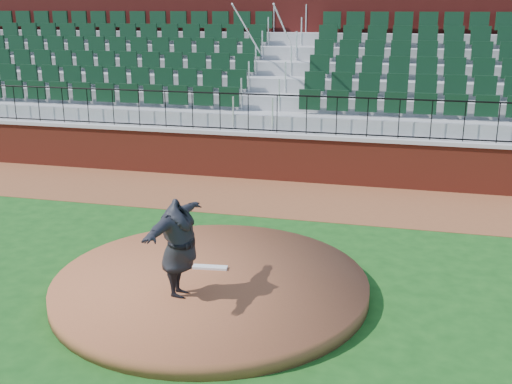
{
  "coord_description": "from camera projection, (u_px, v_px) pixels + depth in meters",
  "views": [
    {
      "loc": [
        2.59,
        -8.94,
        4.54
      ],
      "look_at": [
        0.0,
        1.5,
        1.3
      ],
      "focal_mm": 43.42,
      "sensor_mm": 36.0,
      "label": 1
    }
  ],
  "objects": [
    {
      "name": "warning_track",
      "position": [
        294.0,
        198.0,
        15.23
      ],
      "size": [
        34.0,
        3.2,
        0.01
      ],
      "primitive_type": "cube",
      "color": "brown",
      "rests_on": "ground"
    },
    {
      "name": "pitching_rubber",
      "position": [
        210.0,
        267.0,
        10.54
      ],
      "size": [
        0.61,
        0.22,
        0.04
      ],
      "primitive_type": "cube",
      "rotation": [
        0.0,
        0.0,
        0.12
      ],
      "color": "silver",
      "rests_on": "pitchers_mound"
    },
    {
      "name": "seating_stands",
      "position": [
        322.0,
        84.0,
        18.59
      ],
      "size": [
        34.0,
        5.1,
        4.6
      ],
      "primitive_type": null,
      "color": "gray",
      "rests_on": "ground"
    },
    {
      "name": "wall_cap",
      "position": [
        306.0,
        136.0,
        16.36
      ],
      "size": [
        34.0,
        0.45,
        0.1
      ],
      "primitive_type": "cube",
      "color": "#B7B7B7",
      "rests_on": "field_wall"
    },
    {
      "name": "wall_railing",
      "position": [
        307.0,
        115.0,
        16.2
      ],
      "size": [
        34.0,
        0.05,
        1.0
      ],
      "primitive_type": null,
      "color": "black",
      "rests_on": "wall_cap"
    },
    {
      "name": "ground",
      "position": [
        234.0,
        293.0,
        10.22
      ],
      "size": [
        90.0,
        90.0,
        0.0
      ],
      "primitive_type": "plane",
      "color": "#144614",
      "rests_on": "ground"
    },
    {
      "name": "concourse_wall",
      "position": [
        334.0,
        61.0,
        21.07
      ],
      "size": [
        34.0,
        0.5,
        5.5
      ],
      "primitive_type": "cube",
      "color": "maroon",
      "rests_on": "ground"
    },
    {
      "name": "pitcher",
      "position": [
        179.0,
        248.0,
        9.34
      ],
      "size": [
        0.62,
        1.95,
        1.57
      ],
      "primitive_type": "imported",
      "rotation": [
        0.0,
        0.0,
        1.52
      ],
      "color": "black",
      "rests_on": "pitchers_mound"
    },
    {
      "name": "field_wall",
      "position": [
        305.0,
        160.0,
        16.55
      ],
      "size": [
        34.0,
        0.35,
        1.2
      ],
      "primitive_type": "cube",
      "color": "maroon",
      "rests_on": "ground"
    },
    {
      "name": "pitchers_mound",
      "position": [
        211.0,
        285.0,
        10.22
      ],
      "size": [
        5.17,
        5.17,
        0.25
      ],
      "primitive_type": "cylinder",
      "color": "brown",
      "rests_on": "ground"
    }
  ]
}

